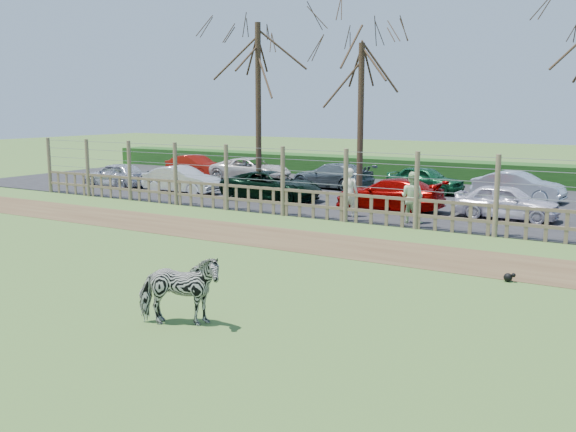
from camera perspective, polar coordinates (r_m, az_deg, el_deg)
The scene contains 21 objects.
ground at distance 15.36m, azimuth -8.04°, elevation -5.08°, with size 120.00×120.00×0.00m, color olive.
dirt_strip at distance 18.97m, azimuth 0.50°, elevation -2.12°, with size 34.00×2.80×0.01m, color brown.
asphalt at distance 27.94m, azimuth 10.92°, elevation 1.56°, with size 44.00×13.00×0.04m, color #232326.
hedge at distance 34.50m, azimuth 14.95°, elevation 3.81°, with size 46.00×2.00×1.10m, color #1E4716.
fence at distance 21.88m, azimuth 5.14°, elevation 1.55°, with size 30.16×0.16×2.50m.
tree_left at distance 28.85m, azimuth -2.68°, elevation 13.11°, with size 4.80×4.80×7.88m.
tree_mid at distance 27.51m, azimuth 6.52°, elevation 11.67°, with size 4.80×4.80×6.83m.
zebra at distance 11.69m, azimuth -9.67°, elevation -6.55°, with size 0.70×1.54×1.30m, color gray.
visitor_a at distance 22.77m, azimuth 5.49°, elevation 2.11°, with size 0.63×0.41×1.72m, color #ECE6C2.
visitor_b at distance 21.79m, azimuth 10.98°, elevation 1.63°, with size 0.84×0.65×1.72m, color beige.
crow at distance 15.32m, azimuth 19.01°, elevation -5.16°, with size 0.26×0.20×0.22m.
car_0 at distance 32.13m, azimuth -14.99°, elevation 3.56°, with size 1.42×3.52×1.20m, color #B4B5C1.
car_1 at distance 29.28m, azimuth -9.42°, elevation 3.19°, with size 1.27×3.64×1.20m, color silver.
car_2 at distance 26.71m, azimuth -1.46°, elevation 2.70°, with size 1.99×4.32×1.20m, color black.
car_3 at distance 24.41m, azimuth 8.99°, elevation 1.92°, with size 1.68×4.13×1.20m, color #970403.
car_4 at distance 23.45m, azimuth 18.85°, elevation 1.20°, with size 1.42×3.52×1.20m, color silver.
car_7 at distance 35.91m, azimuth -8.25°, elevation 4.40°, with size 1.27×3.64×1.20m, color maroon.
car_8 at distance 33.72m, azimuth -3.31°, elevation 4.15°, with size 1.99×4.32×1.20m, color silver.
car_9 at distance 30.71m, azimuth 3.92°, elevation 3.60°, with size 1.68×4.13×1.20m, color slate.
car_10 at distance 29.63m, azimuth 12.09°, elevation 3.18°, with size 1.42×3.52×1.20m, color #12532C.
car_11 at distance 28.15m, azimuth 19.78°, elevation 2.49°, with size 1.27×3.64×1.20m, color #ABB6C8.
Camera 1 is at (9.37, -11.53, 3.89)m, focal length 40.00 mm.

